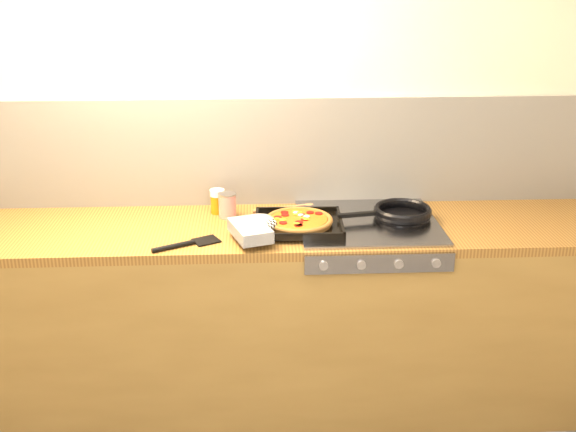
{
  "coord_description": "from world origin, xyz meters",
  "views": [
    {
      "loc": [
        -0.04,
        -1.62,
        1.97
      ],
      "look_at": [
        0.1,
        1.08,
        0.95
      ],
      "focal_mm": 42.0,
      "sensor_mm": 36.0,
      "label": 1
    }
  ],
  "objects": [
    {
      "name": "wooden_spoon",
      "position": [
        0.12,
        1.3,
        0.91
      ],
      "size": [
        0.3,
        0.1,
        0.02
      ],
      "color": "#996941",
      "rests_on": "counter_run"
    },
    {
      "name": "frying_pan",
      "position": [
        0.6,
        1.13,
        0.94
      ],
      "size": [
        0.44,
        0.3,
        0.04
      ],
      "color": "black",
      "rests_on": "stovetop"
    },
    {
      "name": "tomato_can",
      "position": [
        -0.16,
        1.21,
        0.96
      ],
      "size": [
        0.09,
        0.09,
        0.11
      ],
      "color": "maroon",
      "rests_on": "counter_run"
    },
    {
      "name": "black_spatula",
      "position": [
        -0.32,
        0.9,
        0.91
      ],
      "size": [
        0.27,
        0.18,
        0.02
      ],
      "color": "black",
      "rests_on": "counter_run"
    },
    {
      "name": "pizza_on_tray",
      "position": [
        0.09,
        1.02,
        0.94
      ],
      "size": [
        0.49,
        0.42,
        0.06
      ],
      "color": "black",
      "rests_on": "stovetop"
    },
    {
      "name": "stovetop",
      "position": [
        0.45,
        1.1,
        0.91
      ],
      "size": [
        0.6,
        0.56,
        0.02
      ],
      "primitive_type": "cube",
      "color": "gray",
      "rests_on": "counter_run"
    },
    {
      "name": "room_shell",
      "position": [
        0.0,
        1.39,
        1.15
      ],
      "size": [
        3.2,
        3.2,
        3.2
      ],
      "color": "white",
      "rests_on": "ground"
    },
    {
      "name": "juice_glass",
      "position": [
        -0.21,
        1.27,
        0.96
      ],
      "size": [
        0.07,
        0.07,
        0.11
      ],
      "color": "#D1690C",
      "rests_on": "counter_run"
    },
    {
      "name": "counter_run",
      "position": [
        0.0,
        1.1,
        0.45
      ],
      "size": [
        3.2,
        0.62,
        0.9
      ],
      "color": "olive",
      "rests_on": "ground"
    }
  ]
}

